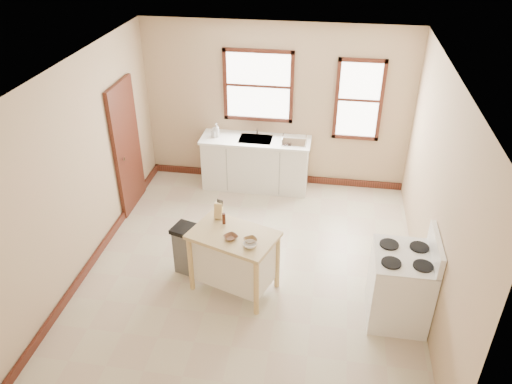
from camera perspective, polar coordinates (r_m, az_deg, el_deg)
floor at (r=7.07m, az=-0.46°, el=-8.45°), size 5.00×5.00×0.00m
ceiling at (r=5.71m, az=-0.58°, el=13.77°), size 5.00×5.00×0.00m
wall_back at (r=8.51m, az=2.30°, el=9.73°), size 4.50×0.04×2.80m
wall_left at (r=6.96m, az=-19.13°, el=2.83°), size 0.04×5.00×2.80m
wall_right at (r=6.34m, az=19.96°, el=-0.21°), size 0.04×5.00×2.80m
window_main at (r=8.40m, az=0.26°, el=12.03°), size 1.17×0.06×1.22m
window_side at (r=8.38m, az=11.66°, el=10.23°), size 0.77×0.06×1.37m
door_left at (r=8.13m, az=-14.54°, el=4.97°), size 0.06×0.90×2.10m
baseboard_back at (r=9.06m, az=2.10°, el=1.74°), size 4.50×0.04×0.12m
baseboard_left at (r=7.64m, az=-17.22°, el=-6.05°), size 0.04×5.00×0.12m
sink_counter at (r=8.67m, az=-0.04°, el=3.34°), size 1.86×0.62×0.92m
faucet at (r=8.58m, az=0.15°, el=7.26°), size 0.03×0.03×0.22m
soap_bottle_a at (r=8.52m, az=-4.52°, el=7.06°), size 0.12×0.12×0.24m
soap_bottle_b at (r=8.52m, az=-4.83°, el=6.83°), size 0.11×0.11×0.18m
dish_rack at (r=8.31m, az=4.40°, el=5.91°), size 0.43×0.33×0.10m
kitchen_island at (r=6.47m, az=-2.52°, el=-7.92°), size 1.22×0.98×0.86m
knife_block at (r=6.46m, az=-4.29°, el=-2.17°), size 0.10×0.10×0.20m
pepper_grinder at (r=6.35m, az=-3.70°, el=-3.05°), size 0.06×0.06×0.15m
bowl_a at (r=6.12m, az=-2.89°, el=-5.18°), size 0.23×0.23×0.04m
bowl_b at (r=6.06m, az=-0.64°, el=-5.54°), size 0.22×0.22×0.04m
bowl_c at (r=5.97m, az=-0.70°, el=-6.08°), size 0.18×0.18×0.05m
trash_bin at (r=6.85m, az=-7.74°, el=-6.50°), size 0.44×0.40×0.71m
gas_stove at (r=6.20m, az=16.26°, el=-9.39°), size 0.75×0.76×1.20m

